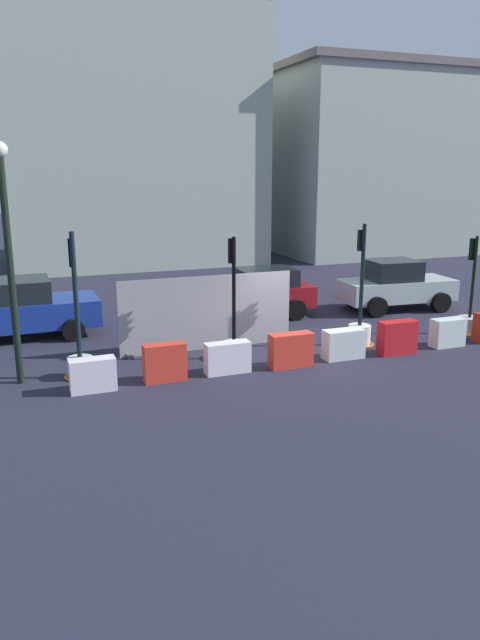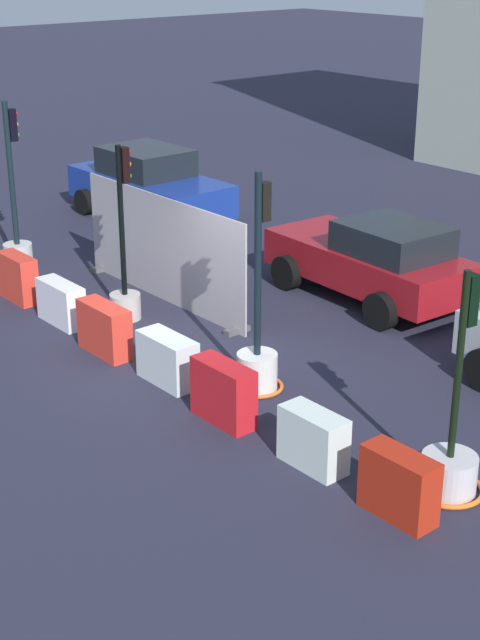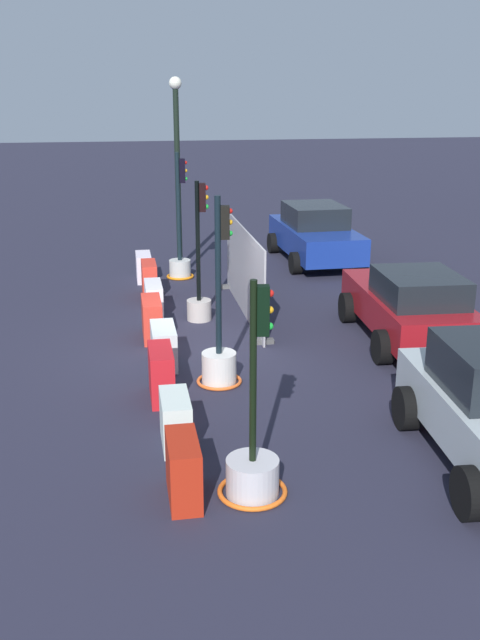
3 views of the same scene
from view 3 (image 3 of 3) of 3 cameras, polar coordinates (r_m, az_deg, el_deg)
ground_plane at (r=14.99m, az=-3.25°, el=-2.23°), size 120.00×120.00×0.00m
traffic_light_0 at (r=20.43m, az=-4.81°, el=5.16°), size 0.78×0.78×3.52m
traffic_light_1 at (r=16.58m, az=-3.27°, el=2.37°), size 0.57×0.57×3.23m
traffic_light_2 at (r=13.04m, az=-1.66°, el=-2.72°), size 0.84×0.84×3.45m
traffic_light_3 at (r=9.67m, az=1.05°, el=-11.56°), size 0.95×0.95×2.98m
construction_barrier_0 at (r=20.27m, az=-7.70°, el=4.20°), size 1.03×0.41×0.77m
construction_barrier_1 at (r=18.62m, az=-7.26°, el=3.21°), size 1.00×0.37×0.91m
construction_barrier_2 at (r=17.12m, az=-6.90°, el=1.65°), size 1.12×0.40×0.78m
construction_barrier_3 at (r=15.51m, az=-7.05°, el=0.08°), size 1.12×0.40×0.88m
construction_barrier_4 at (r=14.01m, az=-6.11°, el=-2.07°), size 1.10×0.46×0.78m
construction_barrier_5 at (r=12.51m, az=-6.30°, el=-4.30°), size 1.07×0.40×0.91m
construction_barrier_6 at (r=10.94m, az=-5.16°, el=-8.04°), size 0.97×0.43×0.80m
construction_barrier_7 at (r=9.60m, az=-4.54°, el=-11.83°), size 0.98×0.41×0.85m
car_blue_estate at (r=22.40m, az=6.02°, el=6.87°), size 4.62×2.34×1.76m
car_red_compact at (r=15.51m, az=13.38°, el=1.18°), size 4.36×2.32×1.62m
street_lamp_post at (r=21.37m, az=-5.04°, el=12.88°), size 0.36×0.36×5.48m
site_fence_panel at (r=17.00m, az=0.32°, el=3.80°), size 4.95×0.50×2.07m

